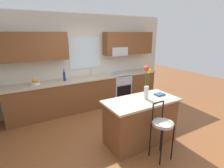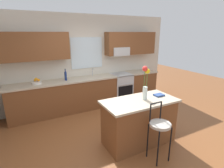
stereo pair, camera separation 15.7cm
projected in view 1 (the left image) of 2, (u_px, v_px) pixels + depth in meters
name	position (u px, v px, depth m)	size (l,w,h in m)	color
ground_plane	(121.00, 133.00, 3.95)	(14.00, 14.00, 0.00)	brown
back_wall_assembly	(86.00, 56.00, 5.18)	(5.60, 0.50, 2.70)	beige
counter_run	(90.00, 92.00, 5.23)	(4.56, 0.64, 0.92)	brown
sink_faucet	(91.00, 71.00, 5.23)	(0.02, 0.13, 0.23)	#B7BABC
oven_range	(119.00, 88.00, 5.69)	(0.60, 0.64, 0.92)	#B7BABC
kitchen_island	(140.00, 121.00, 3.53)	(1.48, 0.73, 0.92)	brown
bar_stool_near	(162.00, 126.00, 3.00)	(0.36, 0.36, 1.04)	black
flower_vase	(147.00, 82.00, 3.35)	(0.16, 0.10, 0.67)	silver
cookbook	(159.00, 94.00, 3.65)	(0.20, 0.15, 0.03)	navy
fruit_bowl_oranges	(35.00, 83.00, 4.38)	(0.24, 0.24, 0.16)	silver
bottle_olive_oil	(64.00, 76.00, 4.71)	(0.06, 0.06, 0.32)	navy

